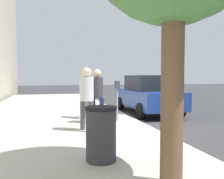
% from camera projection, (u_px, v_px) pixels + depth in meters
% --- Properties ---
extents(ground_plane, '(80.00, 80.00, 0.00)m').
position_uv_depth(ground_plane, '(143.00, 127.00, 7.97)').
color(ground_plane, '#38383A').
rests_on(ground_plane, ground).
extents(sidewalk_slab, '(28.00, 6.00, 0.15)m').
position_uv_depth(sidewalk_slab, '(52.00, 130.00, 7.18)').
color(sidewalk_slab, '#B7B2A8').
rests_on(sidewalk_slab, ground_plane).
extents(parking_meter, '(0.36, 0.12, 1.41)m').
position_uv_depth(parking_meter, '(117.00, 92.00, 8.28)').
color(parking_meter, gray).
rests_on(parking_meter, sidewalk_slab).
extents(pedestrian_at_meter, '(0.47, 0.39, 1.80)m').
position_uv_depth(pedestrian_at_meter, '(97.00, 91.00, 7.80)').
color(pedestrian_at_meter, '#191E4C').
rests_on(pedestrian_at_meter, sidewalk_slab).
extents(pedestrian_bystander, '(0.50, 0.40, 1.82)m').
position_uv_depth(pedestrian_bystander, '(87.00, 93.00, 6.69)').
color(pedestrian_bystander, '#47474C').
rests_on(pedestrian_bystander, sidewalk_slab).
extents(parking_officer, '(0.49, 0.38, 1.75)m').
position_uv_depth(parking_officer, '(86.00, 91.00, 8.70)').
color(parking_officer, '#726656').
rests_on(parking_officer, sidewalk_slab).
extents(parked_sedan_near, '(4.43, 2.02, 1.77)m').
position_uv_depth(parked_sedan_near, '(148.00, 94.00, 10.83)').
color(parked_sedan_near, navy).
rests_on(parked_sedan_near, ground_plane).
extents(trash_bin, '(0.59, 0.59, 1.01)m').
position_uv_depth(trash_bin, '(101.00, 134.00, 4.31)').
color(trash_bin, '#2D2D33').
rests_on(trash_bin, sidewalk_slab).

